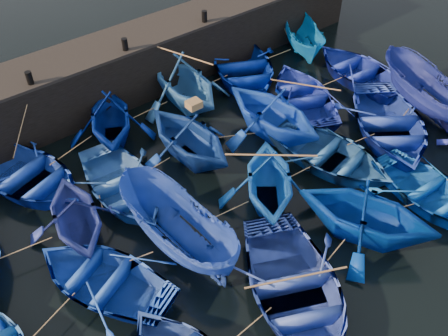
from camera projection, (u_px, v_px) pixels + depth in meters
ground at (284, 235)px, 16.45m from camera, size 120.00×120.00×0.00m
quay_wall at (119, 70)px, 21.65m from camera, size 26.00×2.50×2.50m
quay_top at (115, 43)px, 20.77m from camera, size 26.00×2.50×0.12m
bollard_1 at (29, 78)px, 18.20m from camera, size 0.24×0.24×0.50m
bollard_2 at (125, 44)px, 20.04m from camera, size 0.24×0.24×0.50m
bollard_3 at (204, 16)px, 21.88m from camera, size 0.24×0.24×0.50m
boat_1 at (26, 176)px, 17.75m from camera, size 5.15×6.04×1.06m
boat_2 at (110, 117)px, 19.48m from camera, size 4.82×5.06×2.08m
boat_3 at (184, 81)px, 21.07m from camera, size 4.31×4.90×2.43m
boat_4 at (243, 68)px, 23.03m from camera, size 6.21×6.93×1.18m
boat_5 at (304, 39)px, 24.61m from camera, size 3.49×4.38×1.61m
boat_7 at (76, 215)px, 15.79m from camera, size 3.96×4.34×1.96m
boat_8 at (122, 185)px, 17.47m from camera, size 3.77×5.02×0.99m
boat_9 at (189, 136)px, 18.47m from camera, size 4.00×4.57×2.29m
boat_10 at (273, 111)px, 19.49m from camera, size 4.37×4.95×2.43m
boat_11 at (304, 95)px, 21.54m from camera, size 5.09×5.80×1.00m
boat_12 at (359, 70)px, 23.04m from camera, size 3.89×5.19×1.02m
boat_14 at (103, 278)px, 14.63m from camera, size 4.85×5.49×0.94m
boat_15 at (176, 229)px, 15.37m from camera, size 2.35×5.17×1.94m
boat_16 at (269, 179)px, 16.88m from camera, size 5.20×5.29×2.11m
boat_17 at (331, 155)px, 18.62m from camera, size 4.40×5.51×1.02m
boat_18 at (389, 124)px, 19.88m from camera, size 6.60×6.97×1.18m
boat_19 at (425, 92)px, 20.85m from camera, size 3.00×5.39×1.97m
boat_22 at (294, 290)px, 14.22m from camera, size 5.88×6.64×1.14m
boat_23 at (368, 213)px, 15.59m from camera, size 5.43×5.71×2.35m
boat_24 at (432, 193)px, 17.21m from camera, size 3.58×4.77×0.94m
wooden_crate at (194, 104)px, 17.74m from camera, size 0.50×0.44×0.28m
mooring_ropes at (195, 142)px, 18.63m from camera, size 17.47×11.63×2.10m
loose_oars at (261, 130)px, 17.84m from camera, size 9.54×12.13×1.49m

